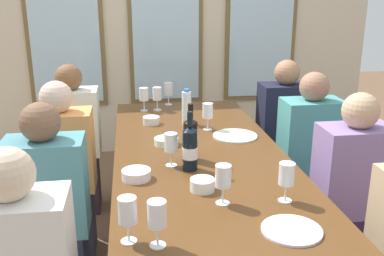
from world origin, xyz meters
name	(u,v)px	position (x,y,z in m)	size (l,w,h in m)	color
back_wall_with_windows	(165,6)	(0.00, 2.09, 1.45)	(4.13, 0.10, 2.90)	beige
dining_table	(199,163)	(0.00, 0.00, 0.67)	(0.93, 2.24, 0.74)	#593518
white_plate_0	(235,136)	(0.26, 0.22, 0.74)	(0.27, 0.27, 0.01)	white
white_plate_1	(292,230)	(0.21, -0.90, 0.74)	(0.23, 0.23, 0.01)	white
wine_bottle_0	(190,148)	(-0.09, -0.26, 0.85)	(0.08, 0.08, 0.30)	black
wine_bottle_1	(191,139)	(-0.06, -0.12, 0.86)	(0.08, 0.08, 0.30)	black
tasting_bowl_0	(166,141)	(-0.17, 0.13, 0.76)	(0.14, 0.14, 0.04)	white
tasting_bowl_1	(151,120)	(-0.24, 0.55, 0.77)	(0.11, 0.11, 0.05)	white
tasting_bowl_2	(136,174)	(-0.35, -0.34, 0.76)	(0.14, 0.14, 0.05)	white
tasting_bowl_3	(202,185)	(-0.06, -0.50, 0.77)	(0.11, 0.11, 0.05)	white
water_bottle	(187,108)	(0.00, 0.52, 0.85)	(0.06, 0.06, 0.24)	white
wine_glass_0	(157,215)	(-0.29, -0.93, 0.86)	(0.07, 0.07, 0.17)	white
wine_glass_1	(128,212)	(-0.39, -0.88, 0.86)	(0.07, 0.07, 0.17)	white
wine_glass_2	(144,95)	(-0.27, 0.90, 0.86)	(0.07, 0.07, 0.17)	white
wine_glass_3	(171,144)	(-0.17, -0.19, 0.86)	(0.07, 0.07, 0.17)	white
wine_glass_4	(208,112)	(0.12, 0.38, 0.86)	(0.07, 0.07, 0.17)	white
wine_glass_5	(287,175)	(0.27, -0.66, 0.86)	(0.07, 0.07, 0.17)	white
wine_glass_6	(168,89)	(-0.07, 1.05, 0.86)	(0.07, 0.07, 0.17)	white
wine_glass_7	(224,178)	(0.00, -0.64, 0.86)	(0.07, 0.07, 0.17)	white
wine_glass_8	(157,94)	(-0.17, 0.91, 0.86)	(0.07, 0.07, 0.17)	white
seated_person_0	(50,216)	(-0.79, -0.25, 0.53)	(0.38, 0.24, 1.11)	#23293D
seated_person_1	(350,198)	(0.79, -0.27, 0.53)	(0.38, 0.24, 1.11)	#322143
seated_person_2	(64,176)	(-0.79, 0.25, 0.53)	(0.38, 0.24, 1.11)	#312F40
seated_person_3	(308,159)	(0.79, 0.31, 0.53)	(0.38, 0.24, 1.11)	#2C3633
seated_person_6	(74,144)	(-0.79, 0.84, 0.53)	(0.38, 0.24, 1.11)	#362632
seated_person_7	(283,135)	(0.79, 0.81, 0.53)	(0.38, 0.24, 1.11)	#29343E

